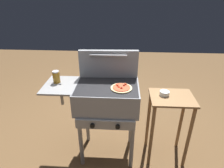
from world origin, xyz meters
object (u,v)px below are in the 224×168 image
at_px(grill, 106,98).
at_px(prep_table, 169,115).
at_px(pizza_pepperoni, 121,88).
at_px(sauce_jar, 56,77).
at_px(topping_bowl_near, 165,93).

relative_size(grill, prep_table, 1.21).
bearing_deg(prep_table, pizza_pepperoni, -174.06).
relative_size(grill, pizza_pepperoni, 4.60).
xyz_separation_m(grill, prep_table, (0.67, 0.00, -0.19)).
relative_size(sauce_jar, prep_table, 0.16).
bearing_deg(sauce_jar, pizza_pepperoni, -8.20).
height_order(sauce_jar, prep_table, sauce_jar).
xyz_separation_m(sauce_jar, topping_bowl_near, (1.11, -0.02, -0.15)).
distance_m(sauce_jar, topping_bowl_near, 1.12).
height_order(grill, sauce_jar, sauce_jar).
xyz_separation_m(grill, sauce_jar, (-0.51, 0.05, 0.21)).
distance_m(grill, sauce_jar, 0.55).
bearing_deg(sauce_jar, prep_table, -2.07).
height_order(pizza_pepperoni, sauce_jar, sauce_jar).
distance_m(grill, prep_table, 0.70).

